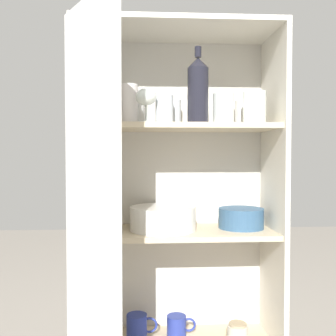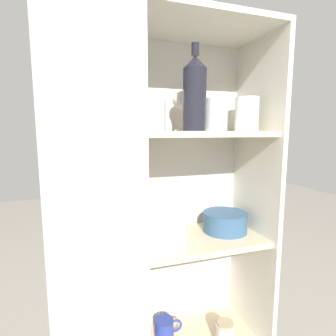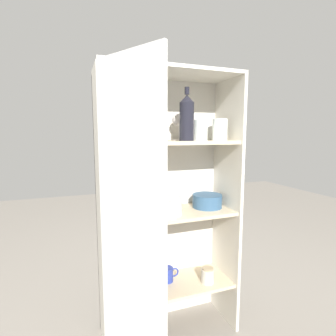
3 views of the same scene
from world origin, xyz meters
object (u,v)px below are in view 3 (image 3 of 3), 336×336
(storage_jar, at_px, (208,275))
(coffee_mug_primary, at_px, (142,279))
(mixing_bowl_large, at_px, (207,200))
(wine_bottle, at_px, (187,118))
(plate_stack_white, at_px, (160,205))

(storage_jar, bearing_deg, coffee_mug_primary, 167.12)
(mixing_bowl_large, relative_size, coffee_mug_primary, 1.44)
(wine_bottle, height_order, plate_stack_white, wine_bottle)
(wine_bottle, xyz_separation_m, mixing_bowl_large, (0.19, 0.10, -0.48))
(plate_stack_white, relative_size, storage_jar, 2.80)
(wine_bottle, xyz_separation_m, storage_jar, (0.16, 0.03, -0.91))
(wine_bottle, bearing_deg, plate_stack_white, 145.06)
(wine_bottle, bearing_deg, storage_jar, 9.98)
(wine_bottle, relative_size, mixing_bowl_large, 1.55)
(coffee_mug_primary, bearing_deg, storage_jar, -12.88)
(mixing_bowl_large, xyz_separation_m, coffee_mug_primary, (-0.41, 0.01, -0.43))
(mixing_bowl_large, xyz_separation_m, storage_jar, (-0.03, -0.08, -0.43))
(wine_bottle, distance_m, storage_jar, 0.93)
(plate_stack_white, xyz_separation_m, coffee_mug_primary, (-0.10, 0.03, -0.43))
(wine_bottle, height_order, storage_jar, wine_bottle)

